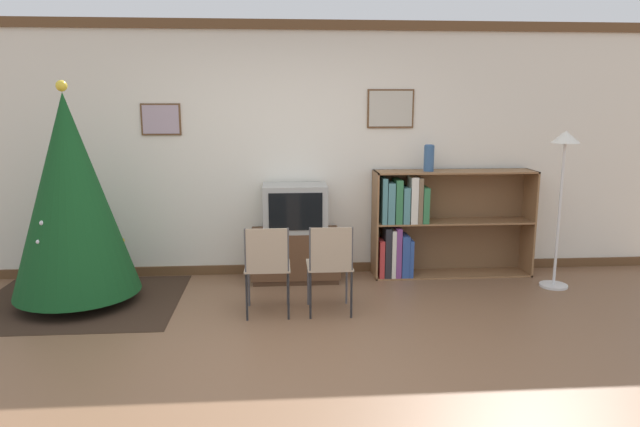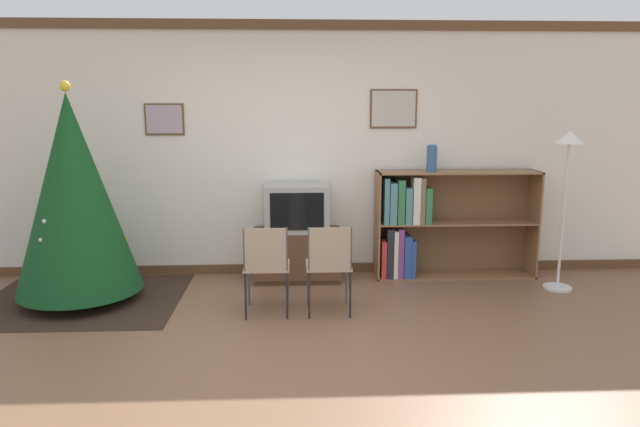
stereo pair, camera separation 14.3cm
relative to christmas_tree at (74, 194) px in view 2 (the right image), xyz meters
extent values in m
plane|color=brown|center=(1.98, -1.38, -1.03)|extent=(24.00, 24.00, 0.00)
cube|color=silver|center=(1.98, 0.87, 0.32)|extent=(8.41, 0.08, 2.70)
cube|color=brown|center=(1.98, 0.81, 1.62)|extent=(8.41, 0.03, 0.10)
cube|color=brown|center=(1.98, 0.81, -0.98)|extent=(8.41, 0.03, 0.10)
cube|color=brown|center=(0.68, 0.82, 0.66)|extent=(0.41, 0.02, 0.33)
cube|color=#A893A3|center=(0.68, 0.81, 0.66)|extent=(0.37, 0.01, 0.29)
cube|color=brown|center=(3.10, 0.82, 0.77)|extent=(0.50, 0.02, 0.41)
cube|color=#BCB7A8|center=(3.10, 0.81, 0.77)|extent=(0.46, 0.01, 0.37)
cube|color=#332319|center=(0.00, 0.00, -1.02)|extent=(1.87, 1.55, 0.01)
cylinder|color=maroon|center=(0.00, 0.00, -0.97)|extent=(0.36, 0.36, 0.10)
cone|color=#14471E|center=(0.00, 0.00, 0.00)|extent=(1.14, 1.14, 1.85)
sphere|color=yellow|center=(0.00, 0.00, 0.98)|extent=(0.10, 0.10, 0.10)
sphere|color=#1E4CB2|center=(0.10, 0.18, 0.26)|extent=(0.06, 0.06, 0.06)
sphere|color=#1E4CB2|center=(0.20, 0.24, -0.11)|extent=(0.05, 0.05, 0.05)
sphere|color=silver|center=(-0.16, -0.30, -0.19)|extent=(0.04, 0.04, 0.04)
sphere|color=silver|center=(-0.21, 0.18, 0.02)|extent=(0.06, 0.06, 0.06)
sphere|color=gold|center=(0.37, 0.22, -0.48)|extent=(0.05, 0.05, 0.05)
sphere|color=gold|center=(-0.09, 0.18, 0.26)|extent=(0.04, 0.04, 0.04)
sphere|color=gold|center=(0.38, 0.25, -0.58)|extent=(0.04, 0.04, 0.04)
sphere|color=silver|center=(-0.19, -0.34, -0.35)|extent=(0.04, 0.04, 0.04)
cube|color=#412A1A|center=(2.06, 0.57, -1.00)|extent=(0.89, 0.44, 0.05)
cube|color=brown|center=(2.06, 0.57, -0.74)|extent=(0.92, 0.46, 0.49)
cube|color=#9E9E99|center=(2.06, 0.57, -0.25)|extent=(0.66, 0.44, 0.49)
cube|color=black|center=(2.06, 0.34, -0.25)|extent=(0.54, 0.01, 0.38)
cube|color=tan|center=(1.79, -0.39, -0.60)|extent=(0.40, 0.40, 0.02)
cube|color=tan|center=(1.79, -0.58, -0.40)|extent=(0.35, 0.01, 0.38)
cylinder|color=#4C4C51|center=(1.61, -0.21, -0.82)|extent=(0.02, 0.02, 0.42)
cylinder|color=#4C4C51|center=(1.97, -0.21, -0.82)|extent=(0.02, 0.02, 0.42)
cylinder|color=#4C4C51|center=(1.61, -0.57, -0.82)|extent=(0.02, 0.02, 0.42)
cylinder|color=#4C4C51|center=(1.97, -0.57, -0.82)|extent=(0.02, 0.02, 0.42)
cylinder|color=#4C4C51|center=(1.61, -0.57, -0.62)|extent=(0.02, 0.02, 0.82)
cylinder|color=#4C4C51|center=(1.97, -0.57, -0.62)|extent=(0.02, 0.02, 0.82)
cube|color=tan|center=(2.34, -0.39, -0.60)|extent=(0.40, 0.40, 0.02)
cube|color=tan|center=(2.34, -0.58, -0.40)|extent=(0.35, 0.01, 0.38)
cylinder|color=#4C4C51|center=(2.16, -0.21, -0.82)|extent=(0.02, 0.02, 0.42)
cylinder|color=#4C4C51|center=(2.52, -0.21, -0.82)|extent=(0.02, 0.02, 0.42)
cylinder|color=#4C4C51|center=(2.16, -0.57, -0.82)|extent=(0.02, 0.02, 0.42)
cylinder|color=#4C4C51|center=(2.52, -0.57, -0.82)|extent=(0.02, 0.02, 0.42)
cylinder|color=#4C4C51|center=(2.16, -0.57, -0.62)|extent=(0.02, 0.02, 0.82)
cylinder|color=#4C4C51|center=(2.52, -0.57, -0.62)|extent=(0.02, 0.02, 0.82)
cube|color=olive|center=(2.92, 0.63, -0.45)|extent=(0.02, 0.36, 1.15)
cube|color=olive|center=(4.63, 0.63, -0.45)|extent=(0.02, 0.36, 1.15)
cube|color=olive|center=(3.77, 0.63, 0.11)|extent=(1.72, 0.36, 0.02)
cube|color=olive|center=(3.77, 0.63, -1.02)|extent=(1.72, 0.36, 0.02)
cube|color=olive|center=(3.77, 0.63, -0.43)|extent=(1.68, 0.36, 0.02)
cube|color=brown|center=(3.77, 0.80, -0.45)|extent=(1.72, 0.01, 1.15)
cube|color=#B73333|center=(2.98, 0.57, -0.81)|extent=(0.05, 0.24, 0.40)
cube|color=#232328|center=(3.05, 0.56, -0.74)|extent=(0.07, 0.20, 0.54)
cube|color=silver|center=(3.11, 0.56, -0.75)|extent=(0.04, 0.21, 0.51)
cube|color=#7A3D7F|center=(3.16, 0.60, -0.74)|extent=(0.06, 0.30, 0.54)
cube|color=#2D4C93|center=(3.24, 0.58, -0.78)|extent=(0.08, 0.26, 0.45)
cube|color=#2D4C93|center=(3.30, 0.58, -0.81)|extent=(0.04, 0.25, 0.40)
cube|color=teal|center=(3.00, 0.57, -0.18)|extent=(0.05, 0.24, 0.48)
cube|color=teal|center=(3.07, 0.58, -0.21)|extent=(0.07, 0.25, 0.43)
cube|color=#337547|center=(3.15, 0.59, -0.19)|extent=(0.07, 0.26, 0.46)
cube|color=teal|center=(3.23, 0.59, -0.23)|extent=(0.07, 0.28, 0.38)
cube|color=silver|center=(3.31, 0.56, -0.18)|extent=(0.07, 0.22, 0.49)
cube|color=#756047|center=(3.37, 0.60, -0.18)|extent=(0.05, 0.30, 0.48)
cube|color=#337547|center=(3.44, 0.59, -0.23)|extent=(0.07, 0.27, 0.38)
cylinder|color=#335684|center=(3.48, 0.61, 0.26)|extent=(0.11, 0.11, 0.27)
torus|color=#335684|center=(3.48, 0.61, 0.39)|extent=(0.09, 0.09, 0.02)
cylinder|color=silver|center=(4.71, 0.13, -1.02)|extent=(0.28, 0.28, 0.03)
cylinder|color=silver|center=(4.71, 0.13, -0.28)|extent=(0.03, 0.03, 1.45)
cone|color=white|center=(4.71, 0.13, 0.51)|extent=(0.28, 0.28, 0.12)
camera|label=1|loc=(1.90, -5.29, 0.85)|focal=32.00mm
camera|label=2|loc=(2.04, -5.30, 0.85)|focal=32.00mm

